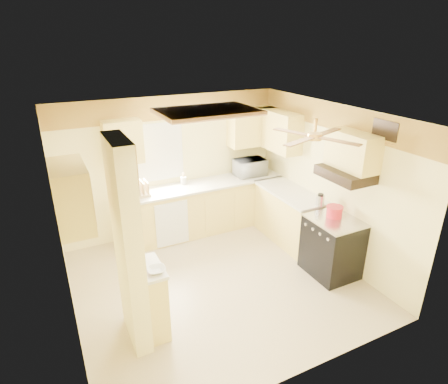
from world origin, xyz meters
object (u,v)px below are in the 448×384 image
stove (332,246)px  dutch_oven (334,211)px  bowl (156,270)px  microwave (250,167)px  kettle (320,200)px

stove → dutch_oven: size_ratio=3.65×
bowl → dutch_oven: bearing=4.7°
bowl → microwave: bearing=42.0°
dutch_oven → kettle: 0.37m
stove → kettle: bearing=79.5°
dutch_oven → stove: bearing=-119.5°
kettle → dutch_oven: bearing=-95.2°
microwave → dutch_oven: microwave is taller
microwave → dutch_oven: bearing=98.1°
kettle → bowl: bearing=-168.1°
kettle → stove: bearing=-100.5°
bowl → kettle: bearing=11.9°
bowl → kettle: (2.85, 0.60, 0.07)m
stove → bowl: size_ratio=4.41×
kettle → microwave: bearing=99.9°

